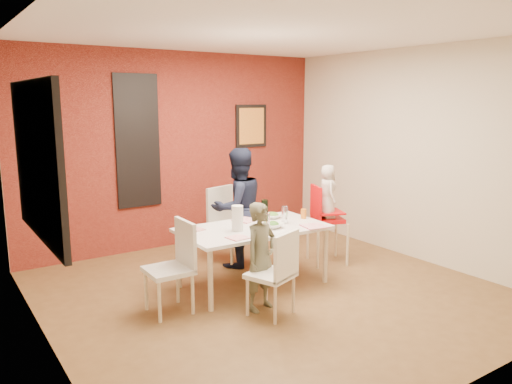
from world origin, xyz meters
TOP-DOWN VIEW (x-y plane):
  - ground at (0.00, 0.00)m, footprint 4.50×4.50m
  - ceiling at (0.00, 0.00)m, footprint 4.50×4.50m
  - wall_back at (0.00, 2.25)m, footprint 4.50×0.02m
  - wall_front at (0.00, -2.25)m, footprint 4.50×0.02m
  - wall_left at (-2.25, 0.00)m, footprint 0.02×4.50m
  - wall_right at (2.25, 0.00)m, footprint 0.02×4.50m
  - brick_accent_wall at (0.00, 2.23)m, footprint 4.50×0.02m
  - picture_window_frame at (-2.22, 0.20)m, footprint 0.05×1.70m
  - picture_window_pane at (-2.21, 0.20)m, footprint 0.02×1.55m
  - glassblock_strip at (-0.60, 2.21)m, footprint 0.55×0.03m
  - glassblock_surround at (-0.60, 2.21)m, footprint 0.60×0.03m
  - art_print_frame at (1.20, 2.21)m, footprint 0.54×0.03m
  - art_print_canvas at (1.20, 2.19)m, footprint 0.44×0.01m
  - dining_table at (-0.05, 0.28)m, footprint 1.62×0.93m
  - chair_near at (-0.32, -0.53)m, footprint 0.50×0.50m
  - chair_far at (0.15, 1.19)m, footprint 0.54×0.54m
  - chair_left at (-1.05, 0.13)m, footprint 0.42×0.42m
  - high_chair at (1.12, 0.43)m, footprint 0.53×0.53m
  - child_near at (-0.34, -0.30)m, footprint 0.44×0.35m
  - child_far at (0.17, 0.95)m, footprint 0.73×0.58m
  - toddler at (1.15, 0.41)m, footprint 0.32×0.38m
  - plate_near_left at (-0.43, -0.00)m, footprint 0.21×0.21m
  - plate_far_mid at (0.04, 0.58)m, footprint 0.30×0.30m
  - plate_near_right at (0.51, -0.09)m, footprint 0.28×0.28m
  - plate_far_left at (-0.66, 0.54)m, footprint 0.22×0.22m
  - salad_bowl_a at (0.11, 0.14)m, footprint 0.26×0.26m
  - salad_bowl_b at (0.38, 0.50)m, footprint 0.25×0.25m
  - wine_bottle at (0.11, 0.29)m, footprint 0.08×0.08m
  - wine_glass_a at (-0.06, 0.01)m, footprint 0.07×0.07m
  - wine_glass_b at (0.33, 0.22)m, footprint 0.07×0.07m
  - paper_towel_roll at (-0.28, 0.24)m, footprint 0.12×0.12m
  - condiment_red at (0.11, 0.23)m, footprint 0.04×0.04m
  - condiment_green at (0.07, 0.35)m, footprint 0.03×0.03m
  - condiment_brown at (0.11, 0.32)m, footprint 0.04×0.04m
  - sippy_cup at (0.66, 0.28)m, footprint 0.07×0.07m

SIDE VIEW (x-z plane):
  - ground at x=0.00m, z-range 0.00..0.00m
  - chair_near at x=-0.32m, z-range 0.05..0.89m
  - chair_left at x=-1.05m, z-range 0.05..0.95m
  - chair_far at x=0.15m, z-range 0.06..1.01m
  - child_near at x=-0.34m, z-range 0.00..1.07m
  - high_chair at x=1.12m, z-range 0.10..1.10m
  - dining_table at x=-0.05m, z-range 0.27..0.94m
  - plate_near_left at x=-0.43m, z-range 0.67..0.68m
  - plate_far_left at x=-0.66m, z-range 0.67..0.68m
  - plate_far_mid at x=0.04m, z-range 0.67..0.68m
  - plate_near_right at x=0.51m, z-range 0.67..0.68m
  - salad_bowl_b at x=0.38m, z-range 0.67..0.72m
  - salad_bowl_a at x=0.11m, z-range 0.67..0.72m
  - sippy_cup at x=0.66m, z-range 0.67..0.78m
  - condiment_green at x=0.07m, z-range 0.67..0.80m
  - child_far at x=0.17m, z-range 0.00..1.47m
  - condiment_red at x=0.11m, z-range 0.67..0.81m
  - condiment_brown at x=0.11m, z-range 0.67..0.82m
  - wine_glass_b at x=0.33m, z-range 0.67..0.86m
  - wine_glass_a at x=-0.06m, z-range 0.67..0.86m
  - paper_towel_roll at x=-0.28m, z-range 0.67..0.94m
  - wine_bottle at x=0.11m, z-range 0.67..0.95m
  - toddler at x=1.15m, z-range 0.59..1.25m
  - wall_back at x=0.00m, z-range 0.00..2.70m
  - wall_front at x=0.00m, z-range 0.00..2.70m
  - wall_left at x=-2.25m, z-range 0.00..2.70m
  - wall_right at x=2.25m, z-range 0.00..2.70m
  - brick_accent_wall at x=0.00m, z-range 0.00..2.70m
  - glassblock_strip at x=-0.60m, z-range 0.65..2.35m
  - glassblock_surround at x=-0.60m, z-range 0.62..2.38m
  - picture_window_frame at x=-2.22m, z-range 0.90..2.20m
  - picture_window_pane at x=-2.21m, z-range 0.98..2.12m
  - art_print_frame at x=1.20m, z-range 1.33..1.97m
  - art_print_canvas at x=1.20m, z-range 1.38..1.92m
  - ceiling at x=0.00m, z-range 2.69..2.71m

